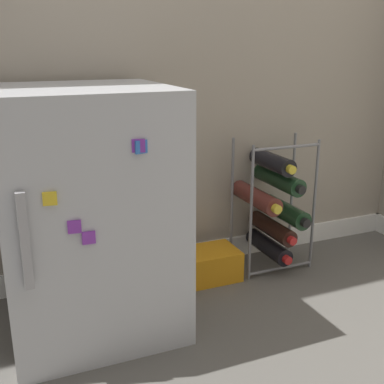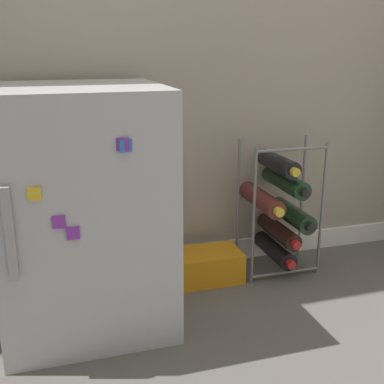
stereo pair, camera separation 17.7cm
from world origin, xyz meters
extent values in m
plane|color=#56544F|center=(0.00, 0.00, 0.00)|extent=(14.00, 14.00, 0.00)
cube|color=white|center=(0.00, 0.55, 0.04)|extent=(7.05, 0.01, 0.09)
cube|color=#B7BABF|center=(-0.50, 0.26, 0.40)|extent=(0.54, 0.53, 0.80)
cube|color=#2D2D2D|center=(-0.50, 0.00, 0.59)|extent=(0.53, 0.00, 0.01)
cube|color=#9E9EA3|center=(-0.72, -0.02, 0.44)|extent=(0.02, 0.02, 0.26)
cube|color=purple|center=(-0.55, -0.01, 0.42)|extent=(0.04, 0.01, 0.04)
cube|color=blue|center=(-0.40, -0.01, 0.66)|extent=(0.04, 0.01, 0.04)
cube|color=purple|center=(-0.59, -0.01, 0.46)|extent=(0.04, 0.01, 0.04)
cube|color=purple|center=(-0.40, -0.01, 0.66)|extent=(0.04, 0.02, 0.04)
cube|color=yellow|center=(-0.64, -0.01, 0.54)|extent=(0.04, 0.01, 0.04)
cylinder|color=slate|center=(0.14, 0.33, 0.28)|extent=(0.01, 0.01, 0.56)
cylinder|color=slate|center=(0.44, 0.33, 0.28)|extent=(0.01, 0.01, 0.56)
cylinder|color=slate|center=(0.14, 0.49, 0.28)|extent=(0.01, 0.01, 0.56)
cylinder|color=slate|center=(0.44, 0.49, 0.28)|extent=(0.01, 0.01, 0.56)
cylinder|color=slate|center=(0.29, 0.33, 0.02)|extent=(0.30, 0.01, 0.01)
cylinder|color=slate|center=(0.29, 0.33, 0.54)|extent=(0.30, 0.01, 0.01)
cylinder|color=black|center=(0.28, 0.41, 0.09)|extent=(0.07, 0.27, 0.07)
cylinder|color=red|center=(0.28, 0.27, 0.09)|extent=(0.04, 0.02, 0.04)
cylinder|color=black|center=(0.30, 0.41, 0.17)|extent=(0.07, 0.28, 0.07)
cylinder|color=red|center=(0.30, 0.26, 0.17)|extent=(0.03, 0.02, 0.03)
cylinder|color=#19381E|center=(0.36, 0.41, 0.24)|extent=(0.08, 0.27, 0.08)
cylinder|color=black|center=(0.36, 0.26, 0.24)|extent=(0.04, 0.02, 0.04)
cylinder|color=#56231E|center=(0.21, 0.41, 0.32)|extent=(0.07, 0.29, 0.07)
cylinder|color=gold|center=(0.21, 0.25, 0.32)|extent=(0.04, 0.02, 0.04)
cylinder|color=#19381E|center=(0.32, 0.41, 0.38)|extent=(0.07, 0.29, 0.07)
cylinder|color=black|center=(0.32, 0.25, 0.38)|extent=(0.04, 0.02, 0.04)
cylinder|color=black|center=(0.28, 0.41, 0.46)|extent=(0.07, 0.25, 0.07)
cylinder|color=gold|center=(0.28, 0.27, 0.46)|extent=(0.03, 0.02, 0.03)
cube|color=orange|center=(-0.03, 0.40, 0.06)|extent=(0.28, 0.17, 0.12)
camera|label=1|loc=(-0.76, -1.23, 0.92)|focal=45.00mm
camera|label=2|loc=(-0.59, -1.29, 0.92)|focal=45.00mm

